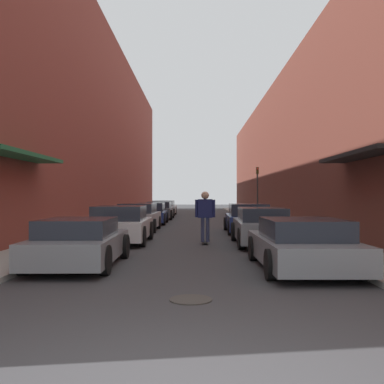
% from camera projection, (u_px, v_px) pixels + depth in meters
% --- Properties ---
extents(ground, '(112.09, 112.09, 0.00)m').
position_uv_depth(ground, '(193.00, 226.00, 24.07)').
color(ground, '#38383A').
extents(curb_strip_left, '(1.80, 50.95, 0.12)m').
position_uv_depth(curb_strip_left, '(127.00, 220.00, 29.21)').
color(curb_strip_left, '#A3A099').
rests_on(curb_strip_left, ground).
extents(curb_strip_right, '(1.80, 50.95, 0.12)m').
position_uv_depth(curb_strip_right, '(259.00, 220.00, 29.12)').
color(curb_strip_right, '#A3A099').
rests_on(curb_strip_right, ground).
extents(building_row_left, '(4.90, 50.95, 12.70)m').
position_uv_depth(building_row_left, '(85.00, 128.00, 29.28)').
color(building_row_left, brown).
rests_on(building_row_left, ground).
extents(building_row_right, '(4.90, 50.95, 9.33)m').
position_uv_depth(building_row_right, '(302.00, 152.00, 29.13)').
color(building_row_right, brown).
rests_on(building_row_right, ground).
extents(parked_car_left_0, '(1.94, 4.09, 1.16)m').
position_uv_depth(parked_car_left_0, '(80.00, 243.00, 10.35)').
color(parked_car_left_0, gray).
rests_on(parked_car_left_0, ground).
extents(parked_car_left_1, '(2.07, 3.96, 1.34)m').
position_uv_depth(parked_car_left_1, '(120.00, 225.00, 15.36)').
color(parked_car_left_1, silver).
rests_on(parked_car_left_1, ground).
extents(parked_car_left_2, '(1.94, 4.02, 1.32)m').
position_uv_depth(parked_car_left_2, '(138.00, 218.00, 20.65)').
color(parked_car_left_2, '#B7B7BC').
rests_on(parked_car_left_2, ground).
extents(parked_car_left_3, '(1.89, 4.08, 1.28)m').
position_uv_depth(parked_car_left_3, '(151.00, 214.00, 25.62)').
color(parked_car_left_3, navy).
rests_on(parked_car_left_3, ground).
extents(parked_car_left_4, '(1.95, 4.48, 1.26)m').
position_uv_depth(parked_car_left_4, '(160.00, 210.00, 30.96)').
color(parked_car_left_4, '#515459').
rests_on(parked_car_left_4, ground).
extents(parked_car_left_5, '(2.04, 4.73, 1.27)m').
position_uv_depth(parked_car_left_5, '(164.00, 208.00, 36.77)').
color(parked_car_left_5, silver).
rests_on(parked_car_left_5, ground).
extents(parked_car_right_0, '(2.07, 4.27, 1.18)m').
position_uv_depth(parked_car_right_0, '(302.00, 245.00, 9.85)').
color(parked_car_right_0, gray).
rests_on(parked_car_right_0, ground).
extents(parked_car_right_1, '(1.85, 4.23, 1.29)m').
position_uv_depth(parked_car_right_1, '(261.00, 227.00, 14.74)').
color(parked_car_right_1, gray).
rests_on(parked_car_right_1, ground).
extents(parked_car_right_2, '(2.03, 4.28, 1.33)m').
position_uv_depth(parked_car_right_2, '(248.00, 219.00, 19.62)').
color(parked_car_right_2, navy).
rests_on(parked_car_right_2, ground).
extents(skateboarder, '(0.71, 0.78, 1.85)m').
position_uv_depth(skateboarder, '(205.00, 212.00, 15.06)').
color(skateboarder, black).
rests_on(skateboarder, ground).
extents(manhole_cover, '(0.70, 0.70, 0.02)m').
position_uv_depth(manhole_cover, '(191.00, 299.00, 6.98)').
color(manhole_cover, '#332D28').
rests_on(manhole_cover, ground).
extents(traffic_light, '(0.16, 0.22, 3.47)m').
position_uv_depth(traffic_light, '(257.00, 187.00, 28.40)').
color(traffic_light, '#2D2D2D').
rests_on(traffic_light, curb_strip_right).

